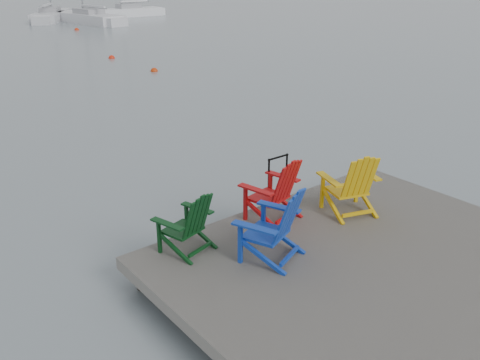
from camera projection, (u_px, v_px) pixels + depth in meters
ground at (372, 288)px, 7.77m from camera, size 400.00×400.00×0.00m
dock at (374, 269)px, 7.64m from camera, size 6.00×5.00×1.40m
handrail at (278, 175)px, 9.28m from camera, size 0.48×0.04×0.90m
chair_green at (188, 222)px, 7.65m from camera, size 0.91×0.86×0.99m
chair_blue at (275, 224)px, 7.42m from camera, size 1.10×1.06×1.15m
chair_red at (275, 189)px, 8.62m from camera, size 1.01×0.95×1.12m
chair_yellow at (352, 183)px, 8.82m from camera, size 1.09×1.04×1.15m
sailboat_near at (87, 19)px, 45.37m from camera, size 3.54×9.34×12.49m
sailboat_mid at (51, 16)px, 47.55m from camera, size 6.18×8.35×11.61m
sailboat_far at (126, 13)px, 50.98m from camera, size 7.45×2.03×10.38m
buoy_a at (154, 71)px, 24.08m from camera, size 0.35×0.35×0.35m
buoy_c at (112, 58)px, 27.54m from camera, size 0.34×0.34×0.34m
buoy_d at (77, 30)px, 40.02m from camera, size 0.36×0.36×0.36m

